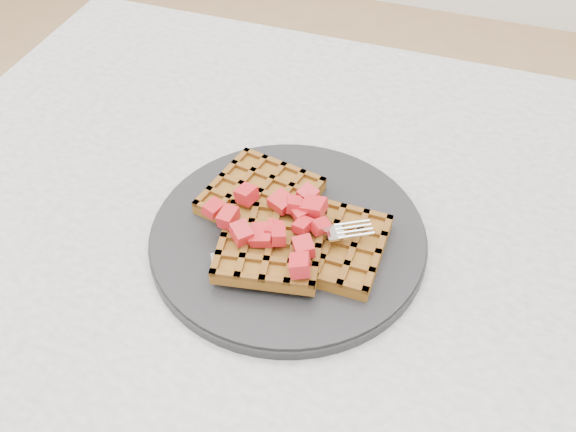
{
  "coord_description": "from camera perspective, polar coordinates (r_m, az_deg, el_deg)",
  "views": [
    {
      "loc": [
        0.06,
        -0.49,
        1.28
      ],
      "look_at": [
        -0.1,
        -0.03,
        0.79
      ],
      "focal_mm": 40.0,
      "sensor_mm": 36.0,
      "label": 1
    }
  ],
  "objects": [
    {
      "name": "fork",
      "position": [
        0.67,
        1.43,
        -3.01
      ],
      "size": [
        0.17,
        0.11,
        0.02
      ],
      "primitive_type": null,
      "rotation": [
        0.0,
        0.0,
        -1.05
      ],
      "color": "silver",
      "rests_on": "plate"
    },
    {
      "name": "waffles",
      "position": [
        0.69,
        -0.09,
        -0.96
      ],
      "size": [
        0.22,
        0.2,
        0.03
      ],
      "color": "#915C1E",
      "rests_on": "plate"
    },
    {
      "name": "strawberry_pile",
      "position": [
        0.67,
        0.0,
        0.83
      ],
      "size": [
        0.15,
        0.15,
        0.02
      ],
      "primitive_type": null,
      "color": "maroon",
      "rests_on": "waffles"
    },
    {
      "name": "table",
      "position": [
        0.81,
        7.32,
        -7.6
      ],
      "size": [
        1.2,
        0.8,
        0.75
      ],
      "color": "beige",
      "rests_on": "ground"
    },
    {
      "name": "plate",
      "position": [
        0.71,
        0.0,
        -1.82
      ],
      "size": [
        0.3,
        0.3,
        0.02
      ],
      "primitive_type": "cylinder",
      "color": "black",
      "rests_on": "table"
    }
  ]
}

